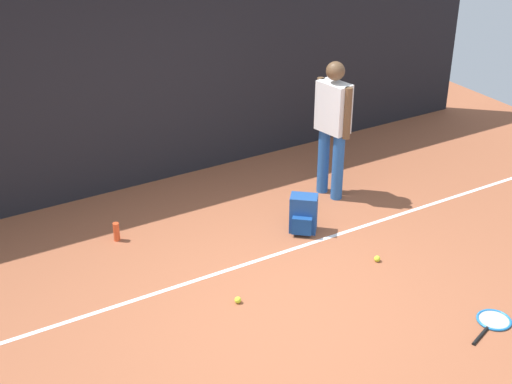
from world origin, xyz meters
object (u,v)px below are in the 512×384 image
object	(u,v)px
tennis_ball_mid_court	(377,259)
tennis_ball_by_fence	(238,300)
tennis_player	(333,122)
tennis_racket	(493,321)
water_bottle	(116,232)
backpack	(303,215)

from	to	relation	value
tennis_ball_mid_court	tennis_ball_by_fence	bearing A→B (deg)	176.22
tennis_player	tennis_ball_by_fence	xyz separation A→B (m)	(-2.06, -1.38, -0.93)
tennis_racket	water_bottle	size ratio (longest dim) A/B	2.96
tennis_player	tennis_racket	size ratio (longest dim) A/B	2.67
tennis_racket	backpack	distance (m)	2.36
backpack	tennis_ball_mid_court	world-z (taller)	backpack
tennis_ball_mid_court	water_bottle	xyz separation A→B (m)	(-2.21, 1.79, 0.07)
tennis_player	water_bottle	world-z (taller)	tennis_player
tennis_player	water_bottle	xyz separation A→B (m)	(-2.65, 0.30, -0.86)
tennis_ball_mid_court	water_bottle	size ratio (longest dim) A/B	0.31
tennis_ball_mid_court	water_bottle	distance (m)	2.85
tennis_ball_mid_court	water_bottle	world-z (taller)	water_bottle
tennis_ball_by_fence	tennis_ball_mid_court	size ratio (longest dim) A/B	1.00
tennis_player	water_bottle	bearing A→B (deg)	-107.30
backpack	water_bottle	world-z (taller)	backpack
backpack	tennis_racket	bearing A→B (deg)	-35.24
tennis_player	tennis_ball_mid_court	xyz separation A→B (m)	(-0.44, -1.49, -0.93)
tennis_ball_by_fence	tennis_ball_mid_court	world-z (taller)	same
tennis_ball_mid_court	tennis_racket	bearing A→B (deg)	-78.50
tennis_ball_mid_court	water_bottle	bearing A→B (deg)	141.05
tennis_racket	tennis_player	bearing A→B (deg)	66.52
tennis_racket	water_bottle	xyz separation A→B (m)	(-2.49, 3.14, 0.10)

